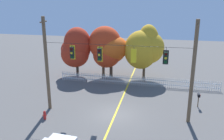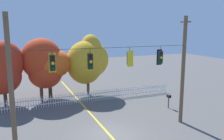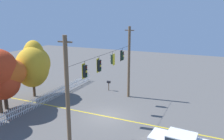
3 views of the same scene
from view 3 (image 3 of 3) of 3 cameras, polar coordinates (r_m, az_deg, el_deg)
name	(u,v)px [view 3 (image 3 of 3)]	position (r m, az deg, el deg)	size (l,w,h in m)	color
ground	(106,116)	(22.80, -1.42, -11.34)	(80.00, 80.00, 0.00)	#565451
lane_centerline_stripe	(106,116)	(22.80, -1.42, -11.34)	(0.16, 36.00, 0.01)	gold
signal_support_span	(106,74)	(21.37, -1.49, -1.05)	(12.50, 1.10, 8.30)	brown
traffic_signal_northbound_secondary	(85,71)	(17.95, -6.69, -0.29)	(0.43, 0.38, 1.40)	black
traffic_signal_northbound_primary	(99,66)	(19.97, -3.19, 1.09)	(0.43, 0.38, 1.46)	black
traffic_signal_southbound_primary	(113,59)	(22.43, 0.17, 2.64)	(0.43, 0.38, 1.34)	black
traffic_signal_eastbound_side	(122,56)	(24.71, 2.51, 3.53)	(0.43, 0.38, 1.40)	black
white_picket_fence	(49,96)	(27.28, -15.21, -6.29)	(18.20, 0.06, 1.11)	white
autumn_oak_far_east	(4,75)	(25.89, -25.06, -1.04)	(4.04, 4.11, 5.34)	#473828
autumn_maple_far_west	(33,64)	(28.39, -18.74, 1.36)	(4.74, 3.94, 6.70)	brown
roadside_mailbox	(109,82)	(29.78, -0.82, -3.09)	(0.25, 0.44, 1.32)	brown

